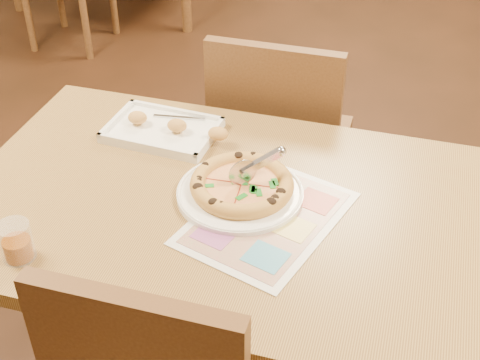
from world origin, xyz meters
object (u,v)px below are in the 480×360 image
(pizza, at_px, (242,185))
(menu, at_px, (267,218))
(plate, at_px, (240,194))
(chair_far, at_px, (278,129))
(pizza_cutter, at_px, (256,165))
(glass_tumbler, at_px, (17,243))
(appetizer_tray, at_px, (165,130))
(dining_table, at_px, (222,228))

(pizza, distance_m, menu, 0.11)
(plate, xyz_separation_m, pizza, (0.00, 0.01, 0.02))
(chair_far, relative_size, pizza_cutter, 4.06)
(glass_tumbler, bearing_deg, pizza_cutter, 40.41)
(appetizer_tray, bearing_deg, menu, -36.98)
(plate, xyz_separation_m, pizza_cutter, (0.03, 0.03, 0.07))
(pizza_cutter, bearing_deg, chair_far, 58.74)
(chair_far, bearing_deg, dining_table, 90.00)
(appetizer_tray, height_order, menu, appetizer_tray)
(pizza, relative_size, menu, 0.62)
(dining_table, xyz_separation_m, pizza_cutter, (0.07, 0.06, 0.17))
(dining_table, distance_m, chair_far, 0.61)
(appetizer_tray, bearing_deg, plate, -36.97)
(pizza, bearing_deg, chair_far, 93.99)
(pizza, height_order, appetizer_tray, appetizer_tray)
(pizza, height_order, menu, pizza)
(chair_far, bearing_deg, menu, 100.94)
(appetizer_tray, relative_size, glass_tumbler, 3.89)
(appetizer_tray, bearing_deg, dining_table, -45.03)
(dining_table, relative_size, appetizer_tray, 3.70)
(dining_table, distance_m, plate, 0.11)
(chair_far, relative_size, appetizer_tray, 1.34)
(plate, bearing_deg, menu, -37.01)
(dining_table, relative_size, glass_tumbler, 14.41)
(dining_table, relative_size, plate, 4.17)
(pizza_cutter, distance_m, appetizer_tray, 0.37)
(pizza, relative_size, glass_tumbler, 2.84)
(pizza, height_order, pizza_cutter, pizza_cutter)
(pizza_cutter, bearing_deg, pizza, 171.01)
(pizza, xyz_separation_m, pizza_cutter, (0.03, 0.02, 0.05))
(glass_tumbler, bearing_deg, pizza, 41.11)
(dining_table, xyz_separation_m, chair_far, (-0.00, 0.60, -0.07))
(dining_table, bearing_deg, menu, -14.73)
(appetizer_tray, distance_m, menu, 0.46)
(plate, relative_size, menu, 0.76)
(plate, distance_m, appetizer_tray, 0.35)
(chair_far, distance_m, appetizer_tray, 0.46)
(plate, xyz_separation_m, appetizer_tray, (-0.28, 0.21, 0.01))
(plate, relative_size, pizza_cutter, 2.69)
(plate, distance_m, pizza_cutter, 0.08)
(pizza, bearing_deg, menu, -41.56)
(dining_table, relative_size, pizza_cutter, 11.23)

